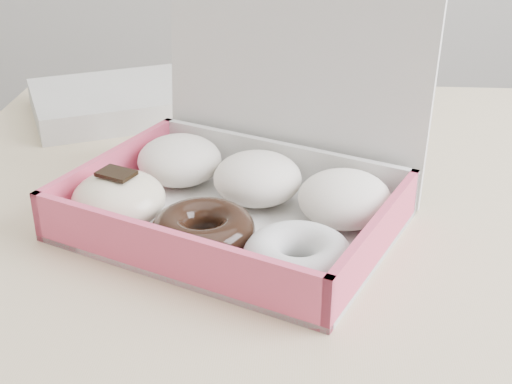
{
  "coord_description": "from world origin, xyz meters",
  "views": [
    {
      "loc": [
        -0.14,
        -0.76,
        1.13
      ],
      "look_at": [
        -0.19,
        -0.09,
        0.79
      ],
      "focal_mm": 50.0,
      "sensor_mm": 36.0,
      "label": 1
    }
  ],
  "objects": [
    {
      "name": "table",
      "position": [
        0.0,
        0.0,
        0.67
      ],
      "size": [
        1.2,
        0.8,
        0.75
      ],
      "color": "#CAB685",
      "rests_on": "ground"
    },
    {
      "name": "donut_box",
      "position": [
        -0.21,
        -0.08,
        0.79
      ],
      "size": [
        0.41,
        0.38,
        0.24
      ],
      "rotation": [
        0.0,
        0.0,
        -0.42
      ],
      "color": "silver",
      "rests_on": "table"
    },
    {
      "name": "newspapers",
      "position": [
        -0.42,
        0.24,
        0.77
      ],
      "size": [
        0.3,
        0.28,
        0.04
      ],
      "primitive_type": "cube",
      "rotation": [
        0.0,
        0.0,
        0.43
      ],
      "color": "beige",
      "rests_on": "table"
    }
  ]
}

